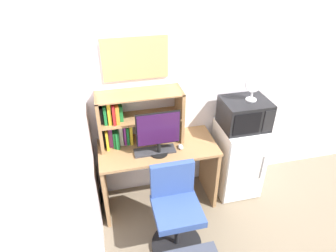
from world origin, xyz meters
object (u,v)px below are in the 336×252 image
at_px(hutch_bookshelf, 127,119).
at_px(microwave, 244,114).
at_px(desk_chair, 176,213).
at_px(wall_corkboard, 135,59).
at_px(keyboard, 155,151).
at_px(computer_mouse, 181,147).
at_px(mini_fridge, 237,158).
at_px(monitor, 158,132).
at_px(desk_fan, 254,85).

relative_size(hutch_bookshelf, microwave, 1.78).
relative_size(desk_chair, wall_corkboard, 1.41).
height_order(hutch_bookshelf, keyboard, hutch_bookshelf).
xyz_separation_m(computer_mouse, mini_fridge, (0.71, 0.10, -0.35)).
bearing_deg(wall_corkboard, keyboard, -74.43).
height_order(computer_mouse, microwave, microwave).
xyz_separation_m(mini_fridge, desk_chair, (-0.89, -0.58, -0.04)).
bearing_deg(microwave, monitor, -172.17).
height_order(keyboard, mini_fridge, mini_fridge).
bearing_deg(microwave, mini_fridge, -90.05).
height_order(computer_mouse, mini_fridge, mini_fridge).
relative_size(monitor, wall_corkboard, 0.74).
distance_m(hutch_bookshelf, keyboard, 0.42).
xyz_separation_m(monitor, computer_mouse, (0.23, 0.03, -0.24)).
bearing_deg(microwave, computer_mouse, -172.16).
xyz_separation_m(keyboard, desk_fan, (1.03, 0.09, 0.56)).
bearing_deg(mini_fridge, keyboard, -174.69).
height_order(desk_chair, wall_corkboard, wall_corkboard).
xyz_separation_m(keyboard, desk_chair, (0.09, -0.49, -0.38)).
bearing_deg(wall_corkboard, desk_chair, -77.33).
height_order(microwave, desk_fan, desk_fan).
height_order(hutch_bookshelf, desk_fan, desk_fan).
xyz_separation_m(hutch_bookshelf, computer_mouse, (0.49, -0.23, -0.26)).
bearing_deg(computer_mouse, wall_corkboard, 135.95).
bearing_deg(mini_fridge, computer_mouse, -172.40).
xyz_separation_m(monitor, desk_fan, (1.00, 0.12, 0.32)).
relative_size(mini_fridge, desk_chair, 0.99).
bearing_deg(microwave, desk_chair, -146.53).
height_order(mini_fridge, wall_corkboard, wall_corkboard).
bearing_deg(monitor, computer_mouse, 7.78).
xyz_separation_m(desk_fan, wall_corkboard, (-1.13, 0.26, 0.28)).
bearing_deg(monitor, keyboard, 133.74).
distance_m(desk_fan, desk_chair, 1.46).
relative_size(monitor, desk_fan, 1.61).
xyz_separation_m(desk_chair, wall_corkboard, (-0.19, 0.84, 1.23)).
bearing_deg(computer_mouse, desk_fan, 6.89).
bearing_deg(desk_fan, desk_chair, -148.23).
distance_m(monitor, computer_mouse, 0.34).
height_order(microwave, desk_chair, microwave).
distance_m(hutch_bookshelf, computer_mouse, 0.61).
bearing_deg(hutch_bookshelf, desk_fan, -6.28).
xyz_separation_m(monitor, wall_corkboard, (-0.13, 0.38, 0.59)).
xyz_separation_m(computer_mouse, desk_fan, (0.76, 0.09, 0.56)).
xyz_separation_m(mini_fridge, wall_corkboard, (-1.08, 0.26, 1.19)).
distance_m(keyboard, mini_fridge, 1.05).
bearing_deg(hutch_bookshelf, microwave, -6.26).
distance_m(mini_fridge, desk_fan, 0.91).
relative_size(computer_mouse, desk_chair, 0.10).
bearing_deg(monitor, wall_corkboard, 108.89).
relative_size(hutch_bookshelf, wall_corkboard, 1.35).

